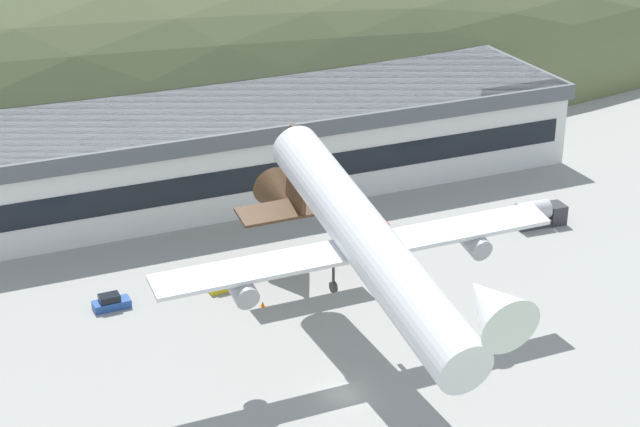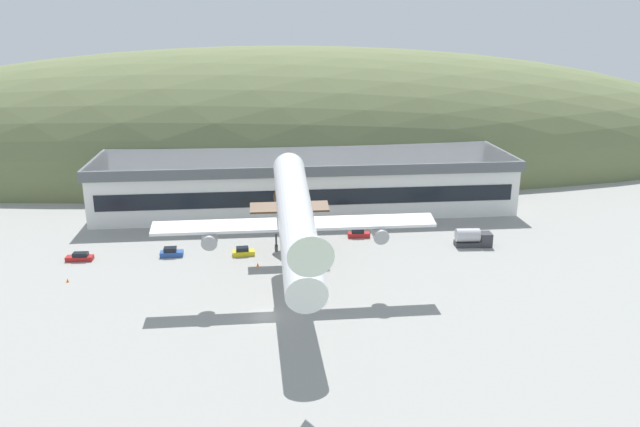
% 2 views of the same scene
% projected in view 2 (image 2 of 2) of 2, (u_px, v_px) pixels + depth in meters
% --- Properties ---
extents(ground_plane, '(359.88, 359.88, 0.00)m').
position_uv_depth(ground_plane, '(265.00, 317.00, 87.27)').
color(ground_plane, gray).
extents(hill_backdrop, '(286.80, 84.06, 65.61)m').
position_uv_depth(hill_backdrop, '(281.00, 161.00, 183.08)').
color(hill_backdrop, '#667047').
rests_on(hill_backdrop, ground_plane).
extents(terminal_building, '(89.35, 23.09, 11.87)m').
position_uv_depth(terminal_building, '(305.00, 178.00, 135.87)').
color(terminal_building, white).
rests_on(terminal_building, ground_plane).
extents(cargo_airplane, '(41.29, 49.52, 14.37)m').
position_uv_depth(cargo_airplane, '(296.00, 219.00, 89.81)').
color(cargo_airplane, silver).
extents(service_car_0, '(4.58, 1.78, 1.45)m').
position_uv_depth(service_car_0, '(80.00, 257.00, 107.40)').
color(service_car_0, '#B21E1E').
rests_on(service_car_0, ground_plane).
extents(service_car_1, '(3.98, 2.00, 1.52)m').
position_uv_depth(service_car_1, '(243.00, 252.00, 109.80)').
color(service_car_1, gold).
rests_on(service_car_1, ground_plane).
extents(service_car_2, '(4.29, 1.98, 1.67)m').
position_uv_depth(service_car_2, '(358.00, 234.00, 118.95)').
color(service_car_2, '#B21E1E').
rests_on(service_car_2, ground_plane).
extents(service_car_3, '(4.01, 1.89, 1.65)m').
position_uv_depth(service_car_3, '(171.00, 253.00, 109.30)').
color(service_car_3, '#264C99').
rests_on(service_car_3, ground_plane).
extents(fuel_truck, '(6.80, 2.92, 3.37)m').
position_uv_depth(fuel_truck, '(473.00, 238.00, 113.98)').
color(fuel_truck, '#333338').
rests_on(fuel_truck, ground_plane).
extents(traffic_cone_0, '(0.52, 0.52, 0.58)m').
position_uv_depth(traffic_cone_0, '(68.00, 280.00, 98.69)').
color(traffic_cone_0, orange).
rests_on(traffic_cone_0, ground_plane).
extents(traffic_cone_1, '(0.52, 0.52, 0.58)m').
position_uv_depth(traffic_cone_1, '(258.00, 264.00, 105.06)').
color(traffic_cone_1, orange).
rests_on(traffic_cone_1, ground_plane).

